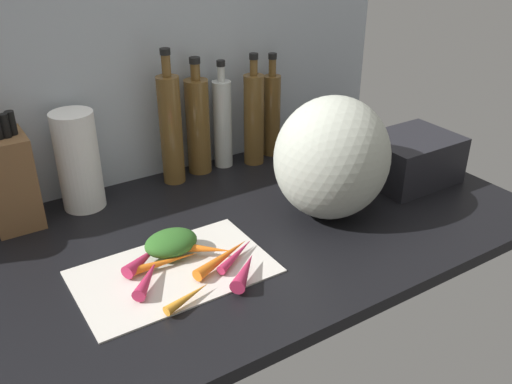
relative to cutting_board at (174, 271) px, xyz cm
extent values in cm
cube|color=black|center=(7.61, 9.32, -1.90)|extent=(170.00, 80.00, 3.00)
cube|color=#ADB7C1|center=(7.61, 47.82, 29.60)|extent=(170.00, 3.00, 60.00)
cube|color=beige|center=(0.00, 0.00, 0.00)|extent=(40.69, 25.33, 0.80)
cone|color=orange|center=(-1.01, 2.03, 1.42)|extent=(15.74, 3.30, 2.04)
cone|color=#B2264C|center=(13.28, -3.74, 1.42)|extent=(12.62, 8.49, 2.04)
cone|color=#B2264C|center=(-4.52, 4.99, 1.91)|extent=(11.37, 8.60, 3.02)
cone|color=#B2264C|center=(-6.45, -1.77, 1.79)|extent=(9.68, 10.83, 2.79)
cone|color=orange|center=(6.41, 2.55, 2.06)|extent=(14.87, 13.40, 3.32)
cone|color=orange|center=(-2.04, -11.14, 1.42)|extent=(11.28, 5.34, 2.03)
cone|color=orange|center=(10.04, -3.38, 1.72)|extent=(16.34, 8.41, 2.63)
cone|color=#B2264C|center=(11.34, -10.41, 2.01)|extent=(10.77, 10.41, 3.22)
ellipsoid|color=#2D6023|center=(2.43, 6.08, 2.91)|extent=(11.87, 9.13, 5.02)
ellipsoid|color=#B2B7A8|center=(43.79, 2.36, 14.67)|extent=(28.84, 26.75, 30.14)
cube|color=brown|center=(-23.18, 38.93, 10.96)|extent=(10.57, 12.87, 22.73)
cylinder|color=black|center=(-21.70, 37.33, 25.08)|extent=(1.95, 1.95, 5.50)
cylinder|color=black|center=(-20.22, 38.50, 25.08)|extent=(2.10, 2.10, 5.50)
cylinder|color=white|center=(-6.86, 38.82, 12.25)|extent=(10.53, 10.53, 25.31)
cylinder|color=brown|center=(18.81, 39.72, 14.52)|extent=(6.12, 6.12, 29.85)
cylinder|color=brown|center=(18.81, 39.72, 32.26)|extent=(2.37, 2.37, 5.61)
cylinder|color=black|center=(18.81, 39.72, 35.86)|extent=(2.72, 2.72, 1.60)
cylinder|color=brown|center=(27.95, 41.82, 13.10)|extent=(6.75, 6.75, 27.01)
cylinder|color=brown|center=(27.95, 41.82, 28.87)|extent=(2.61, 2.61, 4.51)
cylinder|color=black|center=(27.95, 41.82, 31.92)|extent=(3.00, 3.00, 1.60)
cylinder|color=silver|center=(35.71, 41.59, 12.32)|extent=(5.40, 5.40, 25.43)
cylinder|color=silver|center=(35.71, 41.59, 27.17)|extent=(2.09, 2.09, 4.27)
cylinder|color=black|center=(35.71, 41.59, 30.10)|extent=(2.41, 2.41, 1.60)
cylinder|color=brown|center=(44.37, 38.43, 12.90)|extent=(5.91, 5.91, 26.60)
cylinder|color=brown|center=(44.37, 38.43, 28.47)|extent=(2.21, 2.21, 4.53)
cylinder|color=black|center=(44.37, 38.43, 31.54)|extent=(2.54, 2.54, 1.60)
cylinder|color=brown|center=(52.38, 40.99, 11.90)|extent=(5.22, 5.22, 24.60)
cylinder|color=brown|center=(52.38, 40.99, 26.69)|extent=(2.18, 2.18, 4.98)
cylinder|color=black|center=(52.38, 40.99, 29.98)|extent=(2.51, 2.51, 1.60)
cube|color=black|center=(74.52, 4.95, 6.06)|extent=(24.55, 19.06, 12.92)
camera|label=1|loc=(-36.54, -89.84, 68.97)|focal=38.72mm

